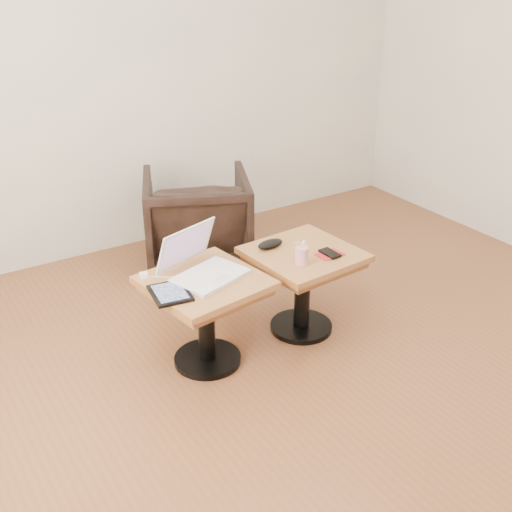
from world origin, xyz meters
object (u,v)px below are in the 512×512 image
laptop (202,266)px  side_table_right (303,272)px  armchair (197,220)px  side_table_left (205,301)px  striped_cup (302,256)px

laptop → side_table_right: bearing=-23.2°
armchair → side_table_right: bearing=119.2°
side_table_left → side_table_right: (0.61, -0.01, 0.00)m
side_table_left → armchair: (0.52, 1.08, -0.05)m
armchair → side_table_left: bearing=88.6°
side_table_right → armchair: (-0.10, 1.09, -0.05)m
side_table_left → side_table_right: bearing=-8.8°
side_table_left → side_table_right: same height
side_table_right → striped_cup: size_ratio=6.32×
side_table_left → striped_cup: striped_cup is taller
laptop → armchair: size_ratio=0.62×
side_table_right → striped_cup: bearing=-135.5°
side_table_right → armchair: bearing=90.5°
side_table_right → armchair: size_ratio=0.83×
striped_cup → laptop: bearing=161.5°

